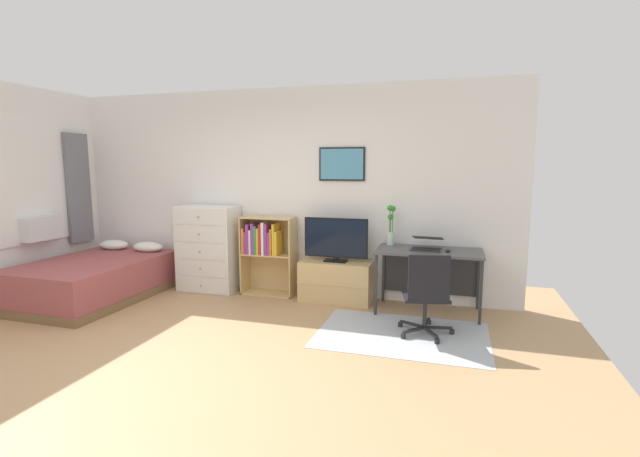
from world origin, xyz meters
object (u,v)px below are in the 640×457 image
desk (429,260)px  bamboo_vase (391,226)px  dresser (208,249)px  computer_mouse (448,250)px  bookshelf (265,248)px  bed (95,278)px  tv_stand (336,281)px  laptop (427,244)px  television (336,240)px  office_chair (427,293)px

desk → bamboo_vase: size_ratio=2.43×
dresser → computer_mouse: dresser is taller
bookshelf → dresser: bearing=-175.9°
bed → bamboo_vase: 3.84m
tv_stand → laptop: size_ratio=2.27×
television → bamboo_vase: bearing=9.9°
bed → bamboo_vase: bearing=13.6°
tv_stand → computer_mouse: 1.44m
bed → office_chair: (4.18, -0.14, 0.20)m
television → computer_mouse: bearing=-6.1°
bookshelf → tv_stand: 1.05m
bookshelf → television: television is taller
bed → television: (3.02, 0.74, 0.53)m
dresser → television: dresser is taller
bed → computer_mouse: computer_mouse is taller
tv_stand → computer_mouse: bearing=-7.1°
dresser → bookshelf: size_ratio=1.12×
office_chair → computer_mouse: bearing=64.9°
desk → office_chair: office_chair is taller
bed → bookshelf: (2.04, 0.81, 0.37)m
bamboo_vase → dresser: bearing=-177.5°
bookshelf → laptop: size_ratio=2.62×
television → tv_stand: bearing=90.0°
bookshelf → bed: bearing=-158.3°
tv_stand → laptop: bearing=-3.3°
dresser → desk: (2.93, -0.02, 0.03)m
computer_mouse → bamboo_vase: 0.76m
tv_stand → dresser: bearing=-179.5°
dresser → laptop: 2.91m
bookshelf → desk: bookshelf is taller
office_chair → computer_mouse: 0.82m
television → computer_mouse: size_ratio=7.76×
desk → computer_mouse: bearing=-33.2°
computer_mouse → bamboo_vase: bamboo_vase is taller
bookshelf → computer_mouse: (2.32, -0.21, 0.13)m
bed → desk: bearing=10.4°
bed → desk: desk is taller
television → bamboo_vase: (0.66, 0.12, 0.18)m
tv_stand → office_chair: (1.17, -0.91, 0.20)m
office_chair → television: bearing=131.1°
bed → computer_mouse: (4.36, 0.60, 0.50)m
television → bed: bearing=-166.1°
television → desk: (1.14, -0.01, -0.18)m
bed → television: television is taller
bed → television: size_ratio=2.41×
dresser → television: size_ratio=1.44×
laptop → bookshelf: bearing=-178.9°
bed → computer_mouse: bearing=8.2°
desk → laptop: 0.20m
bed → laptop: (4.12, 0.70, 0.54)m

